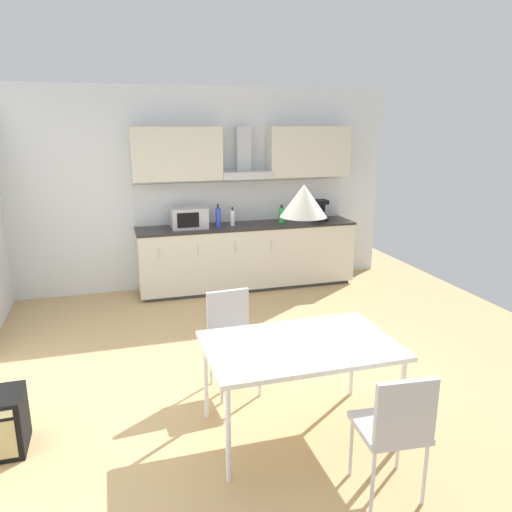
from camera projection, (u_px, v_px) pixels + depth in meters
ground_plane at (247, 379)px, 4.63m from camera, size 7.22×8.63×0.02m
wall_back at (191, 189)px, 6.98m from camera, size 5.78×0.10×2.77m
kitchen_counter at (247, 256)px, 7.09m from camera, size 3.07×0.63×0.91m
backsplash_tile at (242, 201)px, 7.17m from camera, size 3.05×0.02×0.57m
upper_wall_cabinets at (244, 153)px, 6.84m from camera, size 3.05×0.40×0.70m
microwave at (189, 218)px, 6.71m from camera, size 0.48×0.35×0.28m
coffee_maker at (320, 210)px, 7.26m from camera, size 0.18×0.19×0.30m
bottle_green at (281, 215)px, 7.09m from camera, size 0.08×0.08×0.25m
bottle_white at (232, 218)px, 6.87m from camera, size 0.06×0.06×0.26m
bottle_blue at (218, 217)px, 6.78m from camera, size 0.07×0.07×0.31m
dining_table at (300, 349)px, 3.65m from camera, size 1.39×0.88×0.73m
chair_near_right at (396, 423)px, 3.01m from camera, size 0.43×0.43×0.87m
chair_far_left at (231, 330)px, 4.36m from camera, size 0.43×0.43×0.87m
pendant_lamp at (304, 201)px, 3.36m from camera, size 0.32×0.32×0.22m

